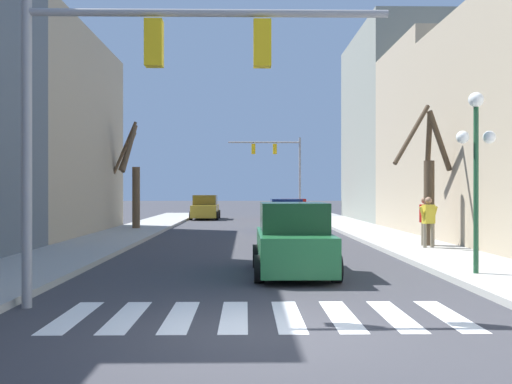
{
  "coord_description": "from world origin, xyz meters",
  "views": [
    {
      "loc": [
        -0.25,
        -8.72,
        2.1
      ],
      "look_at": [
        0.31,
        24.58,
        2.05
      ],
      "focal_mm": 42.0,
      "sensor_mm": 36.0,
      "label": 1
    }
  ],
  "objects_px": {
    "pedestrian_near_right_corner": "(428,218)",
    "street_lamp_right_corner": "(476,145)",
    "car_parked_right_far": "(293,241)",
    "car_parked_left_near": "(293,210)",
    "street_tree_right_near": "(132,177)",
    "car_parked_left_mid": "(286,216)",
    "car_parked_left_far": "(205,208)",
    "traffic_signal_near": "(136,77)",
    "traffic_signal_far": "(280,160)",
    "pedestrian_waiting_at_curb": "(424,217)",
    "street_tree_right_mid": "(429,179)"
  },
  "relations": [
    {
      "from": "traffic_signal_near",
      "to": "street_tree_right_mid",
      "type": "bearing_deg",
      "value": 51.17
    },
    {
      "from": "street_lamp_right_corner",
      "to": "street_tree_right_mid",
      "type": "relative_size",
      "value": 0.85
    },
    {
      "from": "car_parked_right_far",
      "to": "street_lamp_right_corner",
      "type": "bearing_deg",
      "value": -101.92
    },
    {
      "from": "traffic_signal_near",
      "to": "street_tree_right_near",
      "type": "relative_size",
      "value": 1.17
    },
    {
      "from": "car_parked_left_far",
      "to": "car_parked_right_far",
      "type": "distance_m",
      "value": 29.85
    },
    {
      "from": "pedestrian_waiting_at_curb",
      "to": "street_lamp_right_corner",
      "type": "bearing_deg",
      "value": -151.13
    },
    {
      "from": "traffic_signal_near",
      "to": "street_tree_right_mid",
      "type": "xyz_separation_m",
      "value": [
        8.59,
        10.68,
        -1.61
      ]
    },
    {
      "from": "street_lamp_right_corner",
      "to": "car_parked_right_far",
      "type": "relative_size",
      "value": 1.0
    },
    {
      "from": "car_parked_left_near",
      "to": "car_parked_left_far",
      "type": "bearing_deg",
      "value": 88.76
    },
    {
      "from": "car_parked_left_mid",
      "to": "street_tree_right_mid",
      "type": "relative_size",
      "value": 0.85
    },
    {
      "from": "street_lamp_right_corner",
      "to": "car_parked_left_near",
      "type": "bearing_deg",
      "value": 93.66
    },
    {
      "from": "street_lamp_right_corner",
      "to": "street_tree_right_mid",
      "type": "bearing_deg",
      "value": 81.15
    },
    {
      "from": "traffic_signal_near",
      "to": "pedestrian_near_right_corner",
      "type": "distance_m",
      "value": 13.12
    },
    {
      "from": "street_lamp_right_corner",
      "to": "pedestrian_near_right_corner",
      "type": "distance_m",
      "value": 6.81
    },
    {
      "from": "car_parked_left_near",
      "to": "car_parked_left_mid",
      "type": "bearing_deg",
      "value": 173.79
    },
    {
      "from": "traffic_signal_near",
      "to": "pedestrian_near_right_corner",
      "type": "bearing_deg",
      "value": 49.56
    },
    {
      "from": "street_lamp_right_corner",
      "to": "pedestrian_near_right_corner",
      "type": "height_order",
      "value": "street_lamp_right_corner"
    },
    {
      "from": "car_parked_left_far",
      "to": "car_parked_left_near",
      "type": "xyz_separation_m",
      "value": [
        6.54,
        -0.14,
        -0.11
      ]
    },
    {
      "from": "car_parked_left_near",
      "to": "pedestrian_near_right_corner",
      "type": "xyz_separation_m",
      "value": [
        2.79,
        -23.86,
        0.46
      ]
    },
    {
      "from": "pedestrian_near_right_corner",
      "to": "car_parked_left_mid",
      "type": "bearing_deg",
      "value": -88.49
    },
    {
      "from": "car_parked_left_near",
      "to": "car_parked_right_far",
      "type": "bearing_deg",
      "value": 175.46
    },
    {
      "from": "car_parked_left_far",
      "to": "street_tree_right_near",
      "type": "xyz_separation_m",
      "value": [
        -2.97,
        -12.9,
        1.98
      ]
    },
    {
      "from": "pedestrian_waiting_at_curb",
      "to": "car_parked_left_mid",
      "type": "bearing_deg",
      "value": 59.8
    },
    {
      "from": "street_lamp_right_corner",
      "to": "street_tree_right_near",
      "type": "relative_size",
      "value": 0.76
    },
    {
      "from": "car_parked_left_far",
      "to": "street_tree_right_near",
      "type": "bearing_deg",
      "value": 167.03
    },
    {
      "from": "car_parked_left_far",
      "to": "car_parked_left_near",
      "type": "relative_size",
      "value": 1.02
    },
    {
      "from": "traffic_signal_near",
      "to": "street_lamp_right_corner",
      "type": "distance_m",
      "value": 8.19
    },
    {
      "from": "street_tree_right_near",
      "to": "street_lamp_right_corner",
      "type": "bearing_deg",
      "value": -56.86
    },
    {
      "from": "traffic_signal_far",
      "to": "street_lamp_right_corner",
      "type": "relative_size",
      "value": 1.52
    },
    {
      "from": "car_parked_left_near",
      "to": "traffic_signal_far",
      "type": "bearing_deg",
      "value": 8.54
    },
    {
      "from": "pedestrian_near_right_corner",
      "to": "traffic_signal_far",
      "type": "bearing_deg",
      "value": -102.49
    },
    {
      "from": "car_parked_left_mid",
      "to": "street_tree_right_near",
      "type": "xyz_separation_m",
      "value": [
        -8.11,
        0.16,
        2.03
      ]
    },
    {
      "from": "car_parked_left_mid",
      "to": "car_parked_left_near",
      "type": "xyz_separation_m",
      "value": [
        1.41,
        12.93,
        -0.06
      ]
    },
    {
      "from": "street_lamp_right_corner",
      "to": "car_parked_left_far",
      "type": "distance_m",
      "value": 31.7
    },
    {
      "from": "car_parked_left_far",
      "to": "pedestrian_near_right_corner",
      "type": "bearing_deg",
      "value": -158.76
    },
    {
      "from": "traffic_signal_near",
      "to": "street_tree_right_mid",
      "type": "relative_size",
      "value": 1.3
    },
    {
      "from": "car_parked_left_far",
      "to": "car_parked_left_mid",
      "type": "bearing_deg",
      "value": -158.54
    },
    {
      "from": "pedestrian_near_right_corner",
      "to": "car_parked_left_far",
      "type": "bearing_deg",
      "value": -88.22
    },
    {
      "from": "traffic_signal_far",
      "to": "car_parked_left_mid",
      "type": "xyz_separation_m",
      "value": [
        -0.69,
        -17.71,
        -3.9
      ]
    },
    {
      "from": "traffic_signal_far",
      "to": "car_parked_left_near",
      "type": "distance_m",
      "value": 6.24
    },
    {
      "from": "pedestrian_near_right_corner",
      "to": "street_lamp_right_corner",
      "type": "bearing_deg",
      "value": 63.05
    },
    {
      "from": "traffic_signal_far",
      "to": "street_tree_right_near",
      "type": "relative_size",
      "value": 1.15
    },
    {
      "from": "car_parked_left_mid",
      "to": "pedestrian_waiting_at_curb",
      "type": "distance_m",
      "value": 10.91
    },
    {
      "from": "street_lamp_right_corner",
      "to": "street_tree_right_near",
      "type": "height_order",
      "value": "street_tree_right_near"
    },
    {
      "from": "street_lamp_right_corner",
      "to": "pedestrian_waiting_at_curb",
      "type": "relative_size",
      "value": 2.47
    },
    {
      "from": "pedestrian_near_right_corner",
      "to": "traffic_signal_near",
      "type": "bearing_deg",
      "value": 30.1
    },
    {
      "from": "car_parked_left_mid",
      "to": "traffic_signal_near",
      "type": "bearing_deg",
      "value": 168.78
    },
    {
      "from": "car_parked_left_near",
      "to": "pedestrian_waiting_at_curb",
      "type": "bearing_deg",
      "value": -172.75
    },
    {
      "from": "car_parked_right_far",
      "to": "car_parked_left_near",
      "type": "bearing_deg",
      "value": -4.54
    },
    {
      "from": "traffic_signal_near",
      "to": "car_parked_right_far",
      "type": "xyz_separation_m",
      "value": [
        3.17,
        4.18,
        -3.32
      ]
    }
  ]
}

